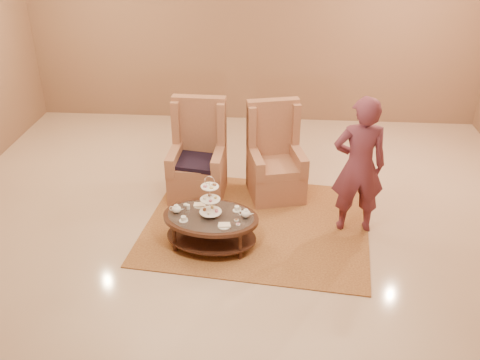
# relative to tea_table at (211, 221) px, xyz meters

# --- Properties ---
(ground) EXTENTS (8.00, 8.00, 0.00)m
(ground) POSITION_rel_tea_table_xyz_m (0.30, 0.10, -0.35)
(ground) COLOR beige
(ground) RESTS_ON ground
(ceiling) EXTENTS (8.00, 8.00, 0.02)m
(ceiling) POSITION_rel_tea_table_xyz_m (0.30, 0.10, -0.35)
(ceiling) COLOR white
(ceiling) RESTS_ON ground
(wall_back) EXTENTS (8.00, 0.04, 3.50)m
(wall_back) POSITION_rel_tea_table_xyz_m (0.30, 4.10, 1.40)
(wall_back) COLOR #8D664D
(wall_back) RESTS_ON ground
(rug) EXTENTS (3.02, 2.61, 0.01)m
(rug) POSITION_rel_tea_table_xyz_m (0.53, 0.49, -0.34)
(rug) COLOR #AD783D
(rug) RESTS_ON ground
(tea_table) EXTENTS (1.22, 0.92, 0.95)m
(tea_table) POSITION_rel_tea_table_xyz_m (0.00, 0.00, 0.00)
(tea_table) COLOR black
(tea_table) RESTS_ON ground
(armchair_left) EXTENTS (0.75, 0.77, 1.35)m
(armchair_left) POSITION_rel_tea_table_xyz_m (-0.33, 1.27, 0.11)
(armchair_left) COLOR #A56A4D
(armchair_left) RESTS_ON ground
(armchair_right) EXTENTS (0.86, 0.88, 1.31)m
(armchair_right) POSITION_rel_tea_table_xyz_m (0.72, 1.35, 0.09)
(armchair_right) COLOR #A56A4D
(armchair_right) RESTS_ON ground
(person) EXTENTS (0.66, 0.45, 1.76)m
(person) POSITION_rel_tea_table_xyz_m (1.73, 0.51, 0.53)
(person) COLOR #5F2838
(person) RESTS_ON ground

